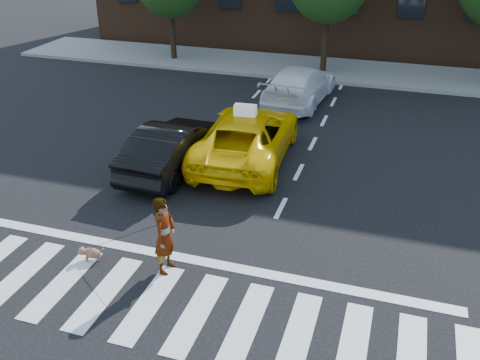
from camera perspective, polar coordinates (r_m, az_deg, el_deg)
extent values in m
plane|color=black|center=(11.00, -9.65, -12.81)|extent=(120.00, 120.00, 0.00)
cube|color=silver|center=(11.00, -9.65, -12.78)|extent=(13.00, 2.40, 0.01)
cube|color=silver|center=(12.13, -6.28, -8.21)|extent=(12.00, 0.30, 0.01)
cube|color=slate|center=(26.13, 7.90, 11.71)|extent=(30.00, 4.00, 0.15)
cylinder|color=black|center=(27.34, -7.22, 15.79)|extent=(0.28, 0.28, 3.25)
cylinder|color=black|center=(25.17, 9.09, 15.02)|extent=(0.28, 0.28, 3.55)
imported|color=#F3BE05|center=(16.24, 0.76, 4.66)|extent=(2.83, 5.58, 1.51)
imported|color=black|center=(15.74, -7.24, 3.52)|extent=(1.71, 4.42, 1.44)
imported|color=white|center=(21.37, 6.35, 10.04)|extent=(2.40, 5.10, 1.44)
imported|color=#999999|center=(11.30, -8.03, -5.89)|extent=(0.45, 0.66, 1.76)
ellipsoid|color=#8F6848|center=(12.32, -15.50, -7.51)|extent=(0.48, 0.38, 0.24)
sphere|color=#8F6848|center=(12.33, -16.49, -7.30)|extent=(0.23, 0.23, 0.18)
sphere|color=#8F6848|center=(12.36, -16.80, -7.43)|extent=(0.11, 0.11, 0.08)
cylinder|color=#8F6848|center=(12.26, -14.58, -7.24)|extent=(0.13, 0.08, 0.10)
sphere|color=#8F6848|center=(12.34, -16.48, -6.95)|extent=(0.08, 0.08, 0.06)
sphere|color=#8F6848|center=(12.25, -16.56, -7.25)|extent=(0.08, 0.08, 0.06)
cylinder|color=#8F6848|center=(12.38, -16.03, -8.15)|extent=(0.06, 0.06, 0.11)
cylinder|color=#8F6848|center=(12.46, -15.96, -7.88)|extent=(0.06, 0.06, 0.11)
cylinder|color=#8F6848|center=(12.33, -14.89, -8.12)|extent=(0.06, 0.06, 0.11)
cylinder|color=#8F6848|center=(12.42, -14.83, -7.85)|extent=(0.06, 0.06, 0.11)
cube|color=white|center=(15.73, 0.57, 7.46)|extent=(0.67, 0.32, 0.32)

